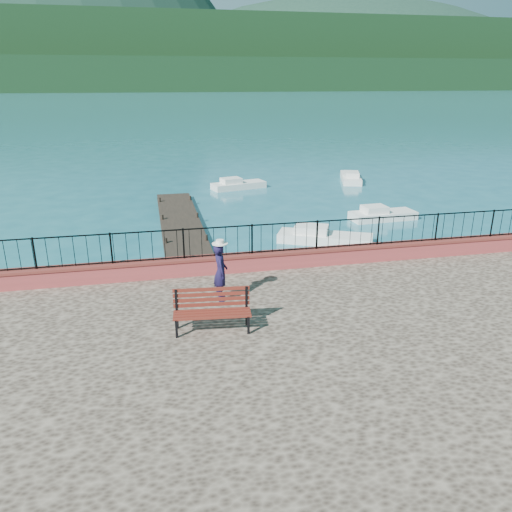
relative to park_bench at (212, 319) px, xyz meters
name	(u,v)px	position (x,y,z in m)	size (l,w,h in m)	color
ground	(291,359)	(2.12, 0.18, -1.52)	(2000.00, 2000.00, 0.00)	#19596B
parapet	(261,261)	(2.12, 3.88, -0.03)	(28.00, 0.46, 0.58)	#A33B3B
railing	(261,239)	(2.12, 3.88, 0.74)	(27.00, 0.05, 0.95)	black
dock	(183,232)	(0.12, 12.18, -1.37)	(2.00, 16.00, 0.30)	#2D231C
far_forest	(147,75)	(2.12, 300.18, 7.48)	(900.00, 60.00, 18.00)	black
foothills	(145,55)	(2.12, 360.18, 20.48)	(900.00, 120.00, 44.00)	black
companion_hill	(341,85)	(222.12, 560.18, -1.52)	(448.00, 384.00, 180.00)	#142D23
park_bench	(212,319)	(0.00, 0.00, 0.00)	(1.97, 0.82, 1.06)	black
person	(221,272)	(0.49, 1.82, 0.51)	(0.60, 0.40, 1.66)	black
hat	(220,242)	(0.49, 1.82, 1.40)	(0.44, 0.44, 0.12)	white
boat_1	(325,234)	(6.45, 9.59, -1.12)	(4.27, 1.30, 0.80)	white
boat_2	(383,212)	(10.86, 12.76, -1.12)	(3.52, 1.30, 0.80)	silver
boat_4	(239,183)	(4.71, 22.25, -1.12)	(3.68, 1.30, 0.80)	silver
boat_5	(351,175)	(13.31, 23.19, -1.12)	(4.10, 1.30, 0.80)	silver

